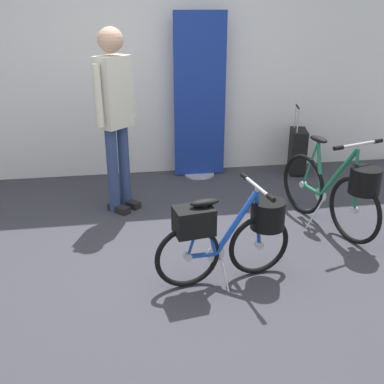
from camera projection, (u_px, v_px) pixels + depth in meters
name	position (u px, v px, depth m)	size (l,w,h in m)	color
ground_plane	(183.00, 266.00, 3.80)	(6.45, 6.45, 0.00)	#38383F
back_wall	(153.00, 49.00, 5.35)	(6.45, 0.10, 2.93)	white
floor_banner_stand	(200.00, 105.00, 5.42)	(0.60, 0.36, 1.89)	#B7B7BC
folding_bike_foreground	(231.00, 231.00, 3.48)	(1.07, 0.53, 0.76)	black
display_bike_left	(338.00, 189.00, 4.21)	(0.56, 1.25, 0.91)	black
visitor_near_wall	(115.00, 109.00, 4.45)	(0.40, 0.40, 1.78)	navy
rolling_suitcase	(298.00, 150.00, 5.73)	(0.26, 0.39, 0.83)	black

